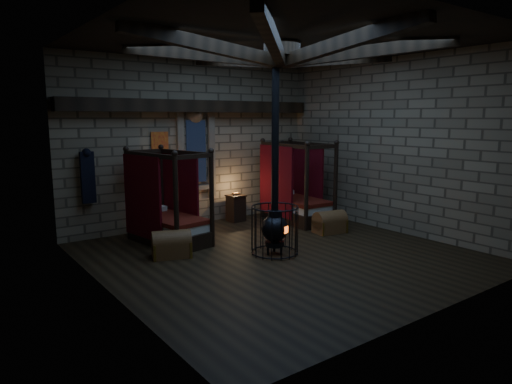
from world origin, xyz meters
TOP-DOWN VIEW (x-y plane):
  - room at (-0.00, 0.09)m, footprint 7.02×7.02m
  - bed_left at (-1.44, 2.24)m, footprint 1.32×2.08m
  - bed_right at (2.31, 2.18)m, footprint 1.17×2.07m
  - trunk_left at (-1.86, 1.16)m, footprint 0.87×0.70m
  - trunk_right at (2.10, 0.67)m, footprint 0.82×0.60m
  - nightstand_left at (-0.92, 3.10)m, footprint 0.44×0.42m
  - nightstand_right at (0.96, 3.06)m, footprint 0.46×0.44m
  - stove at (-0.07, 0.11)m, footprint 0.97×0.97m

SIDE VIEW (x-z plane):
  - trunk_right at x=2.10m, z-range -0.03..0.52m
  - trunk_left at x=-1.86m, z-range -0.03..0.53m
  - nightstand_left at x=-0.92m, z-range -0.06..0.74m
  - nightstand_right at x=0.96m, z-range -0.02..0.75m
  - bed_left at x=-1.44m, z-range -0.51..1.52m
  - bed_right at x=2.31m, z-range -0.53..1.57m
  - stove at x=-0.07m, z-range -1.42..2.63m
  - room at x=0.00m, z-range 1.60..5.89m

